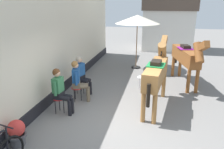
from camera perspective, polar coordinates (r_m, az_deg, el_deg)
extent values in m
plane|color=slate|center=(9.03, 4.92, -2.99)|extent=(40.00, 40.00, 0.00)
cube|color=beige|center=(7.89, -15.06, 6.20)|extent=(0.30, 14.00, 3.40)
cube|color=black|center=(8.31, -14.08, -4.08)|extent=(0.34, 14.00, 0.36)
cube|color=silver|center=(16.09, 13.74, 10.76)|extent=(3.20, 2.40, 2.60)
cube|color=brown|center=(15.97, 14.23, 16.99)|extent=(3.40, 2.60, 0.90)
cylinder|color=red|center=(6.99, -13.14, -5.84)|extent=(0.34, 0.34, 0.03)
cylinder|color=black|center=(7.03, -12.01, -7.79)|extent=(0.02, 0.02, 0.45)
cylinder|color=black|center=(7.22, -13.01, -7.13)|extent=(0.02, 0.02, 0.45)
cylinder|color=black|center=(7.03, -14.00, -7.92)|extent=(0.02, 0.02, 0.45)
cube|color=black|center=(6.95, -13.21, -4.97)|extent=(0.27, 0.34, 0.20)
cube|color=#337247|center=(6.83, -13.40, -2.51)|extent=(0.25, 0.36, 0.44)
sphere|color=tan|center=(6.72, -13.62, 0.29)|extent=(0.20, 0.20, 0.20)
sphere|color=#593319|center=(6.72, -13.79, 0.55)|extent=(0.22, 0.22, 0.22)
cylinder|color=black|center=(6.94, -11.49, -5.32)|extent=(0.39, 0.16, 0.13)
cylinder|color=black|center=(6.98, -9.95, -7.79)|extent=(0.11, 0.11, 0.46)
cylinder|color=black|center=(6.81, -12.13, -5.83)|extent=(0.39, 0.16, 0.13)
cylinder|color=black|center=(6.85, -10.56, -8.34)|extent=(0.11, 0.11, 0.46)
cylinder|color=#337247|center=(7.00, -12.41, -2.36)|extent=(0.09, 0.09, 0.42)
cylinder|color=#337247|center=(6.68, -14.09, -3.50)|extent=(0.09, 0.09, 0.42)
cylinder|color=red|center=(7.68, -8.86, -3.33)|extent=(0.34, 0.34, 0.03)
cylinder|color=black|center=(7.76, -7.74, -4.96)|extent=(0.02, 0.02, 0.45)
cylinder|color=black|center=(7.89, -9.19, -4.63)|extent=(0.02, 0.02, 0.45)
cylinder|color=black|center=(7.67, -9.38, -5.33)|extent=(0.02, 0.02, 0.45)
cube|color=brown|center=(7.64, -8.90, -2.52)|extent=(0.31, 0.37, 0.20)
cube|color=#1E4C8C|center=(7.54, -9.02, -0.25)|extent=(0.30, 0.39, 0.44)
sphere|color=tan|center=(7.43, -9.15, 2.31)|extent=(0.20, 0.20, 0.20)
sphere|color=olive|center=(7.43, -9.32, 2.53)|extent=(0.22, 0.22, 0.22)
cylinder|color=brown|center=(7.72, -7.42, -2.65)|extent=(0.40, 0.22, 0.13)
cylinder|color=brown|center=(7.81, -5.94, -4.68)|extent=(0.11, 0.11, 0.46)
cylinder|color=brown|center=(7.57, -7.51, -3.08)|extent=(0.40, 0.22, 0.13)
cylinder|color=brown|center=(7.67, -6.00, -5.15)|extent=(0.11, 0.11, 0.46)
cylinder|color=#1E4C8C|center=(7.74, -8.70, -0.13)|extent=(0.09, 0.09, 0.42)
cylinder|color=#1E4C8C|center=(7.36, -9.00, -1.11)|extent=(0.09, 0.09, 0.42)
cylinder|color=black|center=(8.31, -7.95, -1.59)|extent=(0.34, 0.34, 0.03)
cylinder|color=black|center=(8.32, -7.12, -3.31)|extent=(0.02, 0.02, 0.45)
cylinder|color=black|center=(8.53, -7.75, -2.79)|extent=(0.02, 0.02, 0.45)
cylinder|color=black|center=(8.35, -8.77, -3.30)|extent=(0.02, 0.02, 0.45)
cube|color=black|center=(8.27, -7.99, -0.84)|extent=(0.33, 0.38, 0.20)
cube|color=#1E4C8C|center=(8.18, -8.08, 1.28)|extent=(0.31, 0.39, 0.44)
sphere|color=tan|center=(8.08, -8.19, 3.65)|extent=(0.20, 0.20, 0.20)
sphere|color=#B2A38E|center=(8.09, -8.32, 3.87)|extent=(0.22, 0.22, 0.22)
cylinder|color=black|center=(8.24, -6.59, -1.23)|extent=(0.40, 0.24, 0.13)
cylinder|color=black|center=(8.24, -5.45, -3.43)|extent=(0.11, 0.11, 0.46)
cylinder|color=black|center=(8.12, -7.26, -1.56)|extent=(0.40, 0.24, 0.13)
cylinder|color=black|center=(8.12, -6.11, -3.78)|extent=(0.11, 0.11, 0.46)
cylinder|color=#1E4C8C|center=(8.33, -7.11, 1.28)|extent=(0.09, 0.09, 0.42)
cylinder|color=#1E4C8C|center=(8.03, -8.84, 0.55)|extent=(0.09, 0.09, 0.42)
cube|color=#9E6B38|center=(6.99, 10.95, 0.40)|extent=(0.71, 2.24, 0.52)
cylinder|color=#9E6B38|center=(8.16, 10.65, -2.24)|extent=(0.13, 0.13, 0.90)
cylinder|color=#9E6B38|center=(8.12, 12.81, -2.48)|extent=(0.13, 0.13, 0.90)
cylinder|color=#9E6B38|center=(6.40, 7.82, -8.03)|extent=(0.13, 0.13, 0.90)
cylinder|color=#9E6B38|center=(6.35, 10.58, -8.38)|extent=(0.13, 0.13, 0.90)
cylinder|color=#9E6B38|center=(8.04, 12.46, 5.54)|extent=(0.36, 0.66, 0.73)
cube|color=#9E6B38|center=(8.31, 12.92, 8.07)|extent=(0.24, 0.55, 0.40)
cube|color=black|center=(7.99, 12.51, 6.49)|extent=(0.12, 0.63, 0.48)
cylinder|color=black|center=(6.03, 9.09, -5.23)|extent=(0.11, 0.11, 0.65)
cube|color=#197238|center=(6.82, 10.95, 2.36)|extent=(0.57, 0.66, 0.03)
cube|color=black|center=(6.80, 10.99, 2.93)|extent=(0.33, 0.47, 0.12)
cube|color=brown|center=(9.43, 17.90, 4.49)|extent=(0.96, 2.24, 0.52)
cylinder|color=brown|center=(8.80, 20.46, -1.57)|extent=(0.13, 0.13, 0.90)
cylinder|color=brown|center=(8.69, 18.57, -1.61)|extent=(0.13, 0.13, 0.90)
cylinder|color=brown|center=(10.53, 16.64, 2.00)|extent=(0.13, 0.13, 0.90)
cylinder|color=brown|center=(10.44, 15.03, 2.00)|extent=(0.13, 0.13, 0.90)
cylinder|color=brown|center=(8.26, 20.86, 5.09)|extent=(0.42, 0.68, 0.73)
cube|color=brown|center=(7.89, 22.03, 6.67)|extent=(0.30, 0.56, 0.40)
cube|color=black|center=(8.25, 20.92, 6.07)|extent=(0.19, 0.62, 0.48)
cylinder|color=black|center=(10.54, 15.76, 4.54)|extent=(0.12, 0.12, 0.65)
cube|color=#8C1E8C|center=(9.47, 17.87, 6.25)|extent=(0.63, 0.70, 0.03)
cube|color=black|center=(9.45, 17.91, 6.67)|extent=(0.38, 0.49, 0.12)
cylinder|color=#4C4C51|center=(5.98, -22.50, -14.80)|extent=(0.34, 0.34, 0.28)
cylinder|color=#4C4C51|center=(5.92, -22.65, -13.82)|extent=(0.43, 0.43, 0.04)
sphere|color=red|center=(5.83, -22.87, -12.31)|extent=(0.40, 0.40, 0.40)
cylinder|color=black|center=(5.04, -24.79, -14.83)|extent=(0.05, 0.09, 0.60)
cylinder|color=black|center=(4.85, -25.57, -11.47)|extent=(0.49, 0.13, 0.03)
cylinder|color=black|center=(11.50, 5.98, 1.84)|extent=(0.44, 0.44, 0.06)
cylinder|color=olive|center=(11.24, 6.16, 7.08)|extent=(0.04, 0.04, 2.20)
cone|color=beige|center=(11.07, 6.39, 13.59)|extent=(2.10, 2.10, 0.40)
cylinder|color=white|center=(8.74, 7.36, -0.71)|extent=(0.32, 0.32, 0.03)
cylinder|color=silver|center=(8.81, 8.14, -2.18)|extent=(0.02, 0.02, 0.43)
cylinder|color=silver|center=(8.92, 6.95, -1.84)|extent=(0.02, 0.02, 0.43)
cylinder|color=silver|center=(8.71, 6.80, -2.34)|extent=(0.02, 0.02, 0.43)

